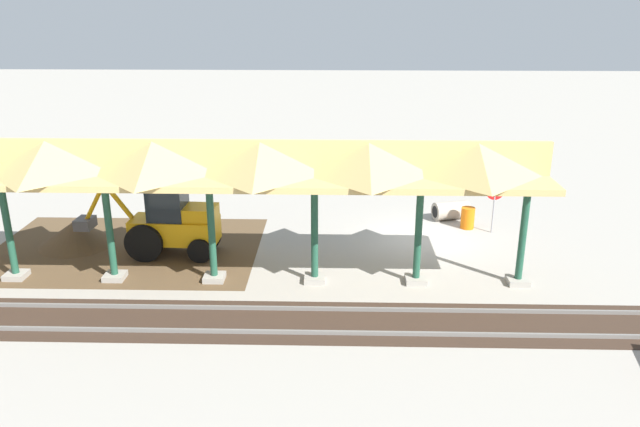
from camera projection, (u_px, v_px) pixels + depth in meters
The scene contains 9 objects.
ground_plane at pixel (424, 239), 24.97m from camera, with size 120.00×120.00×0.00m, color #9E998E.
dirt_work_zone at pixel (126, 249), 23.97m from camera, with size 10.14×7.00×0.01m, color brown.
platform_canopy at pixel (207, 162), 19.97m from camera, with size 21.82×3.20×4.90m.
rail_tracks at pixel (454, 324), 18.45m from camera, with size 60.00×2.58×0.15m.
stop_sign at pixel (495, 196), 25.14m from camera, with size 0.76×0.06×2.17m.
backhoe at pixel (170, 223), 23.10m from camera, with size 5.38×1.82×2.82m.
dirt_mound at pixel (78, 244), 24.43m from camera, with size 5.79×5.79×1.94m, color brown.
concrete_pipe at pixel (451, 210), 27.06m from camera, with size 1.67×1.19×0.80m.
traffic_barrel at pixel (468, 218), 25.99m from camera, with size 0.56×0.56×0.90m, color orange.
Camera 1 is at (3.55, 23.33, 9.20)m, focal length 35.00 mm.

